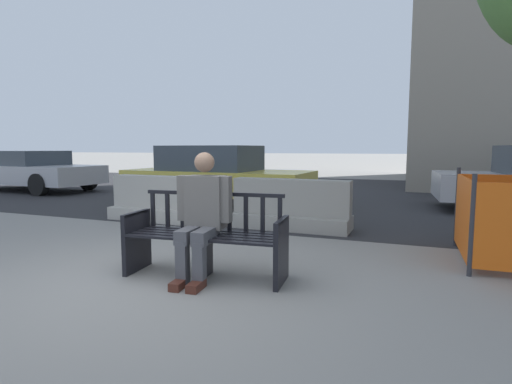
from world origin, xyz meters
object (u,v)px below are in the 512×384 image
at_px(jersey_barrier_left, 161,202).
at_px(car_sedan_far, 33,171).
at_px(seated_person, 202,213).
at_px(car_taxi_near, 215,175).
at_px(street_bench, 206,239).
at_px(jersey_barrier_centre, 291,209).

bearing_deg(jersey_barrier_left, car_sedan_far, 156.28).
bearing_deg(car_sedan_far, seated_person, -31.79).
distance_m(jersey_barrier_left, car_taxi_near, 2.46).
xyz_separation_m(seated_person, car_sedan_far, (-9.23, 5.72, -0.05)).
relative_size(seated_person, car_sedan_far, 0.29).
xyz_separation_m(jersey_barrier_left, car_sedan_far, (-6.88, 3.02, 0.30)).
height_order(car_taxi_near, car_sedan_far, car_taxi_near).
xyz_separation_m(seated_person, car_taxi_near, (-2.43, 5.13, 0.01)).
xyz_separation_m(street_bench, jersey_barrier_left, (-2.36, 2.64, -0.06)).
height_order(street_bench, car_taxi_near, car_taxi_near).
relative_size(street_bench, jersey_barrier_centre, 0.86).
bearing_deg(jersey_barrier_left, car_taxi_near, 91.94).
xyz_separation_m(jersey_barrier_centre, jersey_barrier_left, (-2.50, -0.12, 0.00)).
bearing_deg(street_bench, jersey_barrier_centre, 87.03).
relative_size(street_bench, jersey_barrier_left, 0.85).
bearing_deg(seated_person, street_bench, 77.55).
xyz_separation_m(jersey_barrier_centre, car_taxi_near, (-2.59, 2.32, 0.36)).
distance_m(street_bench, jersey_barrier_left, 3.54).
xyz_separation_m(street_bench, seated_person, (-0.01, -0.06, 0.29)).
xyz_separation_m(jersey_barrier_left, car_taxi_near, (-0.08, 2.44, 0.36)).
height_order(seated_person, jersey_barrier_left, seated_person).
distance_m(jersey_barrier_centre, jersey_barrier_left, 2.51).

